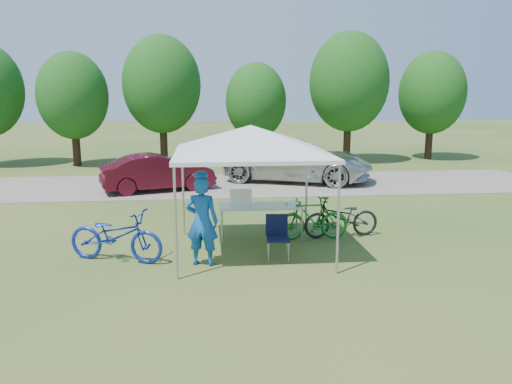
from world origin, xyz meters
TOP-DOWN VIEW (x-y plane):
  - ground at (0.00, 0.00)m, footprint 100.00×100.00m
  - gravel_strip at (0.00, 8.00)m, footprint 24.00×5.00m
  - canopy at (0.00, 0.00)m, footprint 4.53×4.53m
  - treeline at (-0.29, 14.05)m, footprint 24.89×4.28m
  - folding_table at (0.32, 1.01)m, footprint 1.95×0.81m
  - folding_chair at (0.51, -0.44)m, footprint 0.49×0.51m
  - cooler at (-0.15, 1.01)m, footprint 0.50×0.34m
  - ice_cream_cup at (0.91, 0.96)m, footprint 0.07×0.07m
  - cyclist at (-1.04, -0.74)m, footprint 0.74×0.58m
  - bike_blue at (-2.79, -0.34)m, footprint 2.16×1.34m
  - bike_green at (1.52, 0.78)m, footprint 1.70×0.53m
  - bike_dark at (2.24, 0.90)m, footprint 1.89×0.84m
  - minivan at (2.56, 8.57)m, footprint 6.27×4.50m
  - sedan at (-2.63, 7.11)m, footprint 4.11×2.45m

SIDE VIEW (x-z plane):
  - ground at x=0.00m, z-range 0.00..0.00m
  - gravel_strip at x=0.00m, z-range 0.00..0.02m
  - bike_dark at x=2.24m, z-range 0.00..0.96m
  - bike_green at x=1.52m, z-range 0.00..1.01m
  - folding_chair at x=0.51m, z-range 0.08..0.98m
  - bike_blue at x=-2.79m, z-range 0.00..1.07m
  - sedan at x=-2.63m, z-range 0.02..1.30m
  - folding_table at x=0.32m, z-range 0.36..1.16m
  - minivan at x=2.56m, z-range 0.02..1.61m
  - ice_cream_cup at x=0.91m, z-range 0.80..0.85m
  - cyclist at x=-1.04m, z-range 0.00..1.79m
  - cooler at x=-0.15m, z-range 0.80..1.16m
  - canopy at x=0.00m, z-range 1.15..4.15m
  - treeline at x=-0.29m, z-range 0.38..6.68m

